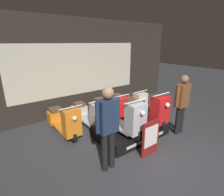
# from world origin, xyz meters

# --- Properties ---
(ground_plane) EXTENTS (30.00, 30.00, 0.00)m
(ground_plane) POSITION_xyz_m (0.00, 0.00, 0.00)
(ground_plane) COLOR #38383D
(shop_wall_back) EXTENTS (8.39, 0.09, 3.20)m
(shop_wall_back) POSITION_xyz_m (0.00, 3.31, 1.60)
(shop_wall_back) COLOR #28231E
(shop_wall_back) RESTS_ON ground_plane
(display_platform) EXTENTS (1.83, 1.17, 0.30)m
(display_platform) POSITION_xyz_m (0.27, 0.95, 0.15)
(display_platform) COLOR black
(display_platform) RESTS_ON ground_plane
(scooter_display_left) EXTENTS (0.60, 1.64, 0.95)m
(scooter_display_left) POSITION_xyz_m (-0.15, 0.89, 0.67)
(scooter_display_left) COLOR black
(scooter_display_left) RESTS_ON display_platform
(scooter_display_right) EXTENTS (0.60, 1.64, 0.95)m
(scooter_display_right) POSITION_xyz_m (0.68, 0.89, 0.67)
(scooter_display_right) COLOR black
(scooter_display_right) RESTS_ON display_platform
(scooter_backrow_0) EXTENTS (0.60, 1.64, 0.95)m
(scooter_backrow_0) POSITION_xyz_m (-1.13, 2.13, 0.37)
(scooter_backrow_0) COLOR black
(scooter_backrow_0) RESTS_ON ground_plane
(scooter_backrow_1) EXTENTS (0.60, 1.64, 0.95)m
(scooter_backrow_1) POSITION_xyz_m (-0.33, 2.13, 0.37)
(scooter_backrow_1) COLOR black
(scooter_backrow_1) RESTS_ON ground_plane
(scooter_backrow_2) EXTENTS (0.60, 1.64, 0.95)m
(scooter_backrow_2) POSITION_xyz_m (0.46, 2.13, 0.37)
(scooter_backrow_2) COLOR black
(scooter_backrow_2) RESTS_ON ground_plane
(scooter_backrow_3) EXTENTS (0.60, 1.64, 0.95)m
(scooter_backrow_3) POSITION_xyz_m (1.25, 2.13, 0.37)
(scooter_backrow_3) COLOR black
(scooter_backrow_3) RESTS_ON ground_plane
(person_left_browsing) EXTENTS (0.53, 0.22, 1.70)m
(person_left_browsing) POSITION_xyz_m (-0.97, 0.24, 0.98)
(person_left_browsing) COLOR black
(person_left_browsing) RESTS_ON ground_plane
(person_right_browsing) EXTENTS (0.53, 0.21, 1.64)m
(person_right_browsing) POSITION_xyz_m (1.44, 0.24, 0.94)
(person_right_browsing) COLOR black
(person_right_browsing) RESTS_ON ground_plane
(price_sign_board) EXTENTS (0.50, 0.04, 0.82)m
(price_sign_board) POSITION_xyz_m (0.04, 0.05, 0.41)
(price_sign_board) COLOR maroon
(price_sign_board) RESTS_ON ground_plane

